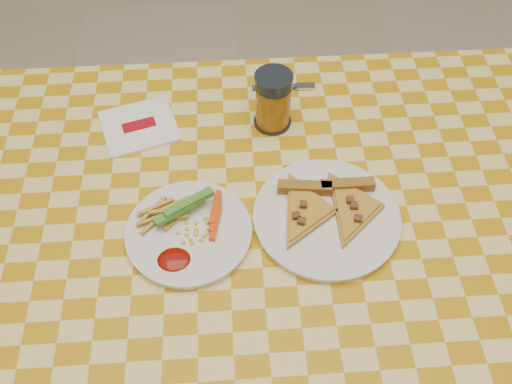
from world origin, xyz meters
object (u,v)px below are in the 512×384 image
table (259,254)px  plate_right (326,218)px  plate_left (189,233)px  drink_glass (273,101)px

table → plate_right: bearing=7.1°
plate_left → plate_right: same height
plate_left → plate_right: 0.23m
plate_right → drink_glass: (-0.07, 0.24, 0.05)m
table → plate_right: plate_right is taller
plate_left → plate_right: (0.23, 0.02, 0.00)m
table → plate_left: (-0.12, -0.00, 0.08)m
plate_right → plate_left: bearing=-176.2°
table → plate_left: bearing=-179.4°
table → plate_right: size_ratio=5.30×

